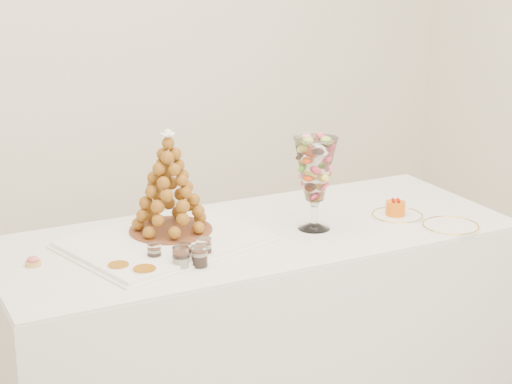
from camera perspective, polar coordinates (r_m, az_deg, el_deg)
buffet_table at (r=3.41m, az=0.02°, el=-8.64°), size 2.01×0.86×0.75m
lace_tray at (r=3.16m, az=-6.07°, el=-3.25°), size 0.77×0.65×0.02m
macaron_vase at (r=3.23m, az=3.96°, el=1.46°), size 0.16×0.16×0.36m
cake_plate at (r=3.47m, az=9.39°, el=-1.59°), size 0.21×0.21×0.01m
spare_plate at (r=3.39m, az=12.84°, el=-2.25°), size 0.22×0.22×0.01m
pink_tart at (r=3.04m, az=-14.64°, el=-4.51°), size 0.05×0.05×0.03m
verrine_a at (r=2.99m, az=-6.80°, el=-4.03°), size 0.06×0.06×0.07m
verrine_b at (r=2.97m, az=-4.80°, el=-4.07°), size 0.06×0.06×0.07m
verrine_c at (r=3.00m, az=-3.50°, el=-3.76°), size 0.06×0.06×0.07m
verrine_d at (r=2.92m, az=-5.03°, el=-4.41°), size 0.07×0.07×0.08m
verrine_e at (r=2.93m, az=-3.78°, el=-4.29°), size 0.06×0.06×0.07m
ramekin_back at (r=2.93m, az=-9.15°, el=-5.06°), size 0.08×0.08×0.02m
ramekin_front at (r=2.88m, az=-7.44°, el=-5.36°), size 0.09×0.09×0.03m
croquembouche at (r=3.17m, az=-5.80°, el=0.65°), size 0.31×0.31×0.39m
mousse_cake at (r=3.46m, az=9.28°, el=-1.07°), size 0.08×0.08×0.07m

